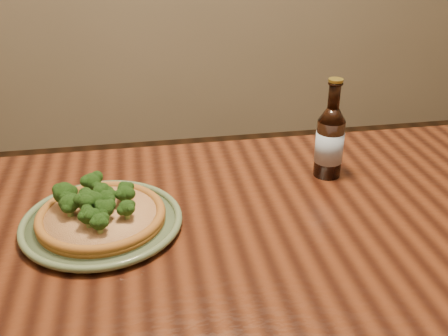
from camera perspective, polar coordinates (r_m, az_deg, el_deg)
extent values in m
cube|color=#4E2110|center=(0.97, 7.98, -8.90)|extent=(1.60, 0.90, 0.04)
cylinder|color=#5D6E4B|center=(1.01, -13.12, -5.95)|extent=(0.27, 0.27, 0.01)
torus|color=#5D6E4B|center=(1.00, -13.16, -5.61)|extent=(0.30, 0.30, 0.01)
torus|color=#5D6E4B|center=(1.00, -13.15, -5.66)|extent=(0.24, 0.24, 0.01)
cylinder|color=#A06124|center=(1.00, -13.19, -5.37)|extent=(0.24, 0.24, 0.01)
torus|color=#A06124|center=(1.00, -13.24, -4.99)|extent=(0.24, 0.24, 0.02)
cylinder|color=#D6BF82|center=(1.00, -13.24, -4.99)|extent=(0.20, 0.20, 0.01)
sphere|color=#2D571B|center=(0.99, -12.60, -3.23)|extent=(0.04, 0.04, 0.03)
sphere|color=#2D571B|center=(0.98, -14.62, -3.44)|extent=(0.05, 0.05, 0.04)
sphere|color=#2D571B|center=(0.96, -10.56, -4.29)|extent=(0.04, 0.04, 0.03)
sphere|color=#2D571B|center=(0.95, -14.58, -5.01)|extent=(0.04, 0.04, 0.03)
sphere|color=#2D571B|center=(1.00, -10.72, -2.77)|extent=(0.04, 0.04, 0.03)
sphere|color=#2D571B|center=(1.02, -13.12, -2.42)|extent=(0.04, 0.04, 0.03)
sphere|color=#2D571B|center=(1.02, -16.99, -2.63)|extent=(0.06, 0.06, 0.04)
sphere|color=#2D571B|center=(0.93, -13.44, -5.73)|extent=(0.04, 0.04, 0.03)
sphere|color=#2D571B|center=(1.05, -14.19, -1.46)|extent=(0.05, 0.05, 0.04)
sphere|color=#2D571B|center=(0.99, -16.52, -3.76)|extent=(0.05, 0.05, 0.03)
sphere|color=#2D571B|center=(0.96, -12.84, -4.33)|extent=(0.04, 0.04, 0.03)
sphere|color=#2D571B|center=(1.02, -10.70, -2.30)|extent=(0.04, 0.04, 0.03)
cylinder|color=black|center=(1.16, 11.35, 2.11)|extent=(0.06, 0.06, 0.13)
cone|color=black|center=(1.12, 11.72, 5.73)|extent=(0.06, 0.06, 0.03)
cylinder|color=black|center=(1.11, 11.93, 7.78)|extent=(0.02, 0.02, 0.06)
torus|color=black|center=(1.10, 12.05, 8.99)|extent=(0.03, 0.03, 0.00)
cylinder|color=#A58C33|center=(1.10, 12.08, 9.32)|extent=(0.03, 0.03, 0.01)
cylinder|color=silver|center=(1.15, 11.37, 2.30)|extent=(0.06, 0.06, 0.07)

